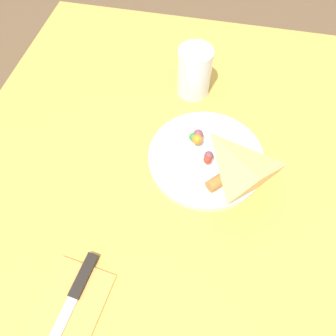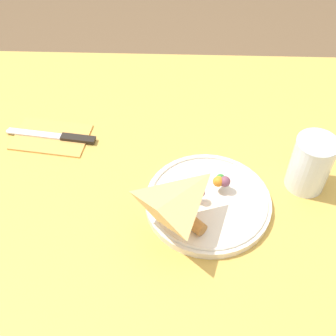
% 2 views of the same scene
% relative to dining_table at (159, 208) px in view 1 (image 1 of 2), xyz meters
% --- Properties ---
extents(ground_plane, '(6.00, 6.00, 0.00)m').
position_rel_dining_table_xyz_m(ground_plane, '(0.00, 0.00, -0.65)').
color(ground_plane, brown).
extents(dining_table, '(1.14, 0.87, 0.75)m').
position_rel_dining_table_xyz_m(dining_table, '(0.00, 0.00, 0.00)').
color(dining_table, gold).
rests_on(dining_table, ground_plane).
extents(plate_pizza, '(0.24, 0.24, 0.05)m').
position_rel_dining_table_xyz_m(plate_pizza, '(-0.08, 0.09, 0.12)').
color(plate_pizza, silver).
rests_on(plate_pizza, dining_table).
extents(milk_glass, '(0.08, 0.08, 0.12)m').
position_rel_dining_table_xyz_m(milk_glass, '(-0.28, 0.03, 0.16)').
color(milk_glass, white).
rests_on(milk_glass, dining_table).
extents(napkin_folded, '(0.18, 0.12, 0.00)m').
position_rel_dining_table_xyz_m(napkin_folded, '(0.26, -0.09, 0.10)').
color(napkin_folded, '#E59E4C').
rests_on(napkin_folded, dining_table).
extents(butter_knife, '(0.21, 0.05, 0.01)m').
position_rel_dining_table_xyz_m(butter_knife, '(0.25, -0.09, 0.11)').
color(butter_knife, black).
rests_on(butter_knife, napkin_folded).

